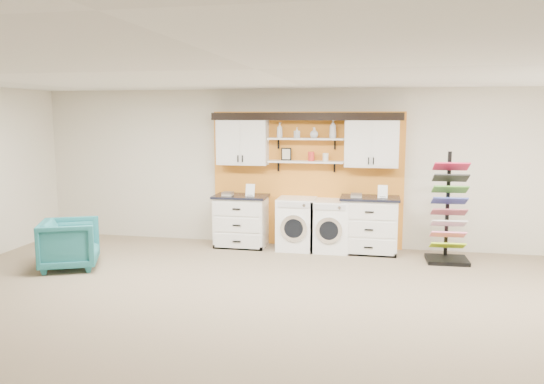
% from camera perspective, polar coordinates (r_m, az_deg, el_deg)
% --- Properties ---
extents(floor, '(10.00, 10.00, 0.00)m').
position_cam_1_polar(floor, '(5.99, -1.63, -14.69)').
color(floor, gray).
rests_on(floor, ground).
extents(ceiling, '(10.00, 10.00, 0.00)m').
position_cam_1_polar(ceiling, '(5.54, -1.75, 13.06)').
color(ceiling, white).
rests_on(ceiling, wall_back).
extents(wall_back, '(10.00, 0.00, 10.00)m').
position_cam_1_polar(wall_back, '(9.50, 3.78, 2.59)').
color(wall_back, beige).
rests_on(wall_back, floor).
extents(accent_panel, '(3.40, 0.07, 2.40)m').
position_cam_1_polar(accent_panel, '(9.49, 3.74, 1.37)').
color(accent_panel, orange).
rests_on(accent_panel, wall_back).
extents(upper_cabinet_left, '(0.90, 0.35, 0.84)m').
position_cam_1_polar(upper_cabinet_left, '(9.48, -3.18, 5.49)').
color(upper_cabinet_left, white).
rests_on(upper_cabinet_left, wall_back).
extents(upper_cabinet_right, '(0.90, 0.35, 0.84)m').
position_cam_1_polar(upper_cabinet_right, '(9.18, 10.67, 5.27)').
color(upper_cabinet_right, white).
rests_on(upper_cabinet_right, wall_back).
extents(shelf_lower, '(1.32, 0.28, 0.03)m').
position_cam_1_polar(shelf_lower, '(9.29, 3.62, 3.27)').
color(shelf_lower, white).
rests_on(shelf_lower, wall_back).
extents(shelf_upper, '(1.32, 0.28, 0.03)m').
position_cam_1_polar(shelf_upper, '(9.27, 3.64, 5.73)').
color(shelf_upper, white).
rests_on(shelf_upper, wall_back).
extents(crown_molding, '(3.30, 0.41, 0.13)m').
position_cam_1_polar(crown_molding, '(9.27, 3.68, 8.19)').
color(crown_molding, black).
rests_on(crown_molding, wall_back).
extents(picture_frame, '(0.18, 0.02, 0.22)m').
position_cam_1_polar(picture_frame, '(9.38, 1.54, 4.10)').
color(picture_frame, black).
rests_on(picture_frame, shelf_lower).
extents(canister_red, '(0.11, 0.11, 0.16)m').
position_cam_1_polar(canister_red, '(9.27, 4.24, 3.84)').
color(canister_red, red).
rests_on(canister_red, shelf_lower).
extents(canister_cream, '(0.10, 0.10, 0.14)m').
position_cam_1_polar(canister_cream, '(9.25, 5.78, 3.75)').
color(canister_cream, silver).
rests_on(canister_cream, shelf_lower).
extents(base_cabinet_left, '(0.95, 0.66, 0.93)m').
position_cam_1_polar(base_cabinet_left, '(9.51, -3.34, -3.11)').
color(base_cabinet_left, white).
rests_on(base_cabinet_left, floor).
extents(base_cabinet_right, '(0.99, 0.66, 0.97)m').
position_cam_1_polar(base_cabinet_right, '(9.20, 10.42, -3.49)').
color(base_cabinet_right, white).
rests_on(base_cabinet_right, floor).
extents(washer, '(0.65, 0.71, 0.91)m').
position_cam_1_polar(washer, '(9.31, 2.67, -3.41)').
color(washer, white).
rests_on(washer, floor).
extents(dryer, '(0.63, 0.71, 0.89)m').
position_cam_1_polar(dryer, '(9.24, 6.33, -3.61)').
color(dryer, white).
rests_on(dryer, floor).
extents(sample_rack, '(0.66, 0.56, 1.76)m').
position_cam_1_polar(sample_rack, '(8.94, 18.41, -3.69)').
color(sample_rack, black).
rests_on(sample_rack, floor).
extents(armchair, '(1.09, 1.07, 0.76)m').
position_cam_1_polar(armchair, '(8.74, -20.93, -5.24)').
color(armchair, '#1F6E75').
rests_on(armchair, floor).
extents(soap_bottle_a, '(0.14, 0.14, 0.26)m').
position_cam_1_polar(soap_bottle_a, '(9.34, 0.83, 6.67)').
color(soap_bottle_a, silver).
rests_on(soap_bottle_a, shelf_upper).
extents(soap_bottle_b, '(0.12, 0.12, 0.18)m').
position_cam_1_polar(soap_bottle_b, '(9.29, 2.70, 6.40)').
color(soap_bottle_b, silver).
rests_on(soap_bottle_b, shelf_upper).
extents(soap_bottle_c, '(0.16, 0.16, 0.18)m').
position_cam_1_polar(soap_bottle_c, '(9.24, 4.55, 6.38)').
color(soap_bottle_c, silver).
rests_on(soap_bottle_c, shelf_upper).
extents(soap_bottle_d, '(0.17, 0.16, 0.31)m').
position_cam_1_polar(soap_bottle_d, '(9.21, 6.56, 6.75)').
color(soap_bottle_d, silver).
rests_on(soap_bottle_d, shelf_upper).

